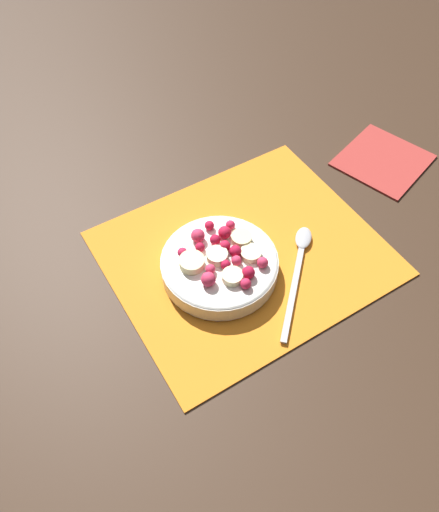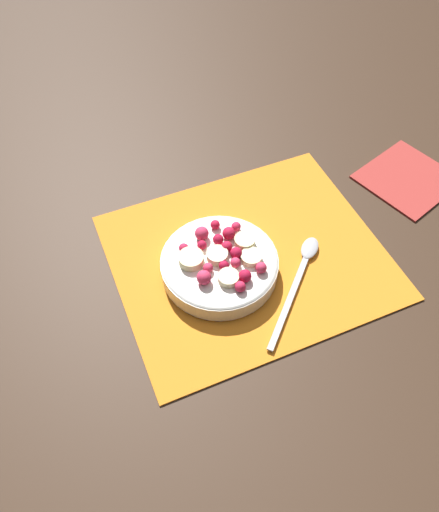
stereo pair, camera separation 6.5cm
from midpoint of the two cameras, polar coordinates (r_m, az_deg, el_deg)
The scene contains 5 objects.
ground_plane at distance 0.78m, azimuth 5.68°, elevation -0.27°, with size 3.00×3.00×0.00m, color #382619.
placemat at distance 0.78m, azimuth 5.70°, elevation -0.13°, with size 0.41×0.34×0.01m.
fruit_bowl at distance 0.74m, azimuth 2.57°, elevation -0.98°, with size 0.17×0.17×0.05m.
spoon at distance 0.77m, azimuth 11.80°, elevation -1.57°, with size 0.16×0.16×0.01m.
napkin at distance 0.96m, azimuth 22.59°, elevation 8.15°, with size 0.18×0.18×0.01m.
Camera 2 is at (0.22, 0.41, 0.62)m, focal length 35.00 mm.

